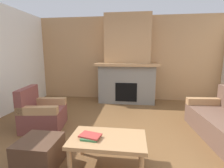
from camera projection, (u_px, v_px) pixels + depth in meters
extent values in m
plane|color=brown|center=(120.00, 143.00, 2.91)|extent=(9.00, 9.00, 0.00)
cube|color=tan|center=(128.00, 59.00, 5.59)|extent=(6.00, 0.12, 2.70)
cube|color=gray|center=(127.00, 84.00, 5.33)|extent=(1.70, 0.70, 1.15)
cube|color=black|center=(126.00, 92.00, 5.04)|extent=(0.64, 0.08, 0.56)
cube|color=tan|center=(127.00, 64.00, 5.17)|extent=(1.90, 0.82, 0.08)
cube|color=tan|center=(128.00, 39.00, 5.18)|extent=(1.40, 0.50, 1.47)
cube|color=tan|center=(206.00, 101.00, 3.72)|extent=(0.85, 0.22, 0.15)
cube|color=brown|center=(44.00, 118.00, 3.48)|extent=(0.87, 0.87, 0.40)
cube|color=brown|center=(27.00, 98.00, 3.40)|extent=(0.25, 0.77, 0.45)
cube|color=tan|center=(37.00, 111.00, 3.13)|extent=(0.77, 0.25, 0.15)
cube|color=tan|center=(49.00, 101.00, 3.74)|extent=(0.77, 0.25, 0.15)
cube|color=tan|center=(108.00, 139.00, 2.22)|extent=(1.00, 0.60, 0.05)
cylinder|color=tan|center=(70.00, 163.00, 2.08)|extent=(0.06, 0.06, 0.38)
cylinder|color=tan|center=(82.00, 143.00, 2.55)|extent=(0.06, 0.06, 0.38)
cylinder|color=tan|center=(140.00, 147.00, 2.44)|extent=(0.06, 0.06, 0.38)
cube|color=#4C3323|center=(40.00, 153.00, 2.27)|extent=(0.52, 0.52, 0.40)
cube|color=#3D7F4C|center=(91.00, 137.00, 2.20)|extent=(0.23, 0.22, 0.03)
cube|color=#B23833|center=(90.00, 135.00, 2.20)|extent=(0.30, 0.23, 0.02)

